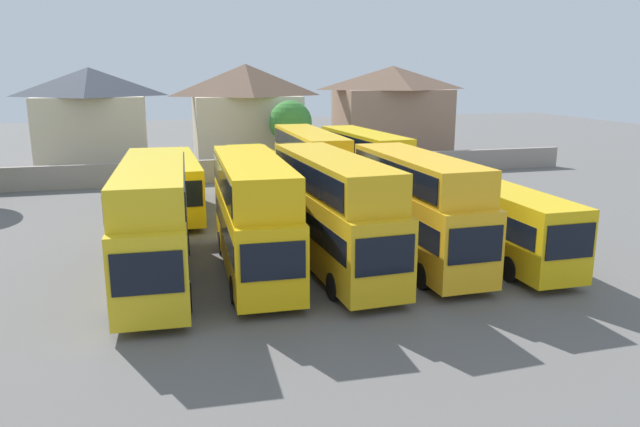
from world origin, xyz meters
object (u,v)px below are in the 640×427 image
Objects in this scene: bus_3 at (334,207)px; bus_4 at (417,203)px; bus_9 at (365,163)px; house_terrace_left at (92,119)px; bus_2 at (253,210)px; bus_8 at (310,164)px; tree_left_of_lot at (290,123)px; bus_5 at (492,216)px; bus_6 at (176,182)px; bus_7 at (261,177)px; bus_1 at (154,217)px; house_terrace_centre at (247,115)px; house_terrace_right at (392,112)px.

bus_3 is 1.08× the size of bus_4.
bus_9 is 26.48m from house_terrace_left.
bus_2 reaches higher than bus_8.
bus_3 reaches higher than bus_9.
tree_left_of_lot reaches higher than bus_4.
bus_6 is (-14.10, 12.87, 0.02)m from bus_5.
bus_7 is 6.94m from bus_9.
bus_8 is (9.79, 12.53, -0.06)m from bus_1.
bus_7 is 1.01× the size of bus_8.
bus_8 is at bearing 157.45° from bus_2.
bus_9 is (12.27, 0.20, 0.67)m from bus_6.
bus_5 is at bearing -77.40° from house_terrace_centre.
house_terrace_centre is (0.85, 31.27, 1.87)m from bus_3.
bus_6 is at bearing -138.25° from house_terrace_right.
bus_7 is at bearing -110.78° from tree_left_of_lot.
house_terrace_left reaches higher than bus_5.
house_terrace_centre is at bearing 173.94° from bus_2.
bus_8 is at bearing -173.49° from bus_4.
bus_3 is at bearing -90.04° from bus_5.
bus_4 is at bearing -89.78° from bus_5.
house_terrace_right is at bearing 4.39° from house_terrace_centre.
bus_7 is (-8.72, 13.56, -0.01)m from bus_5.
bus_1 is at bearing -50.99° from bus_9.
bus_9 is at bearing -74.20° from house_terrace_centre.
bus_7 is 13.27m from tree_left_of_lot.
bus_8 is 3.77m from bus_9.
house_terrace_right is (11.65, 32.41, 1.84)m from bus_4.
bus_9 is (6.88, -0.49, 0.71)m from bus_7.
bus_4 is 0.86× the size of bus_7.
bus_8 is 1.26× the size of house_terrace_left.
house_terrace_centre reaches higher than bus_5.
bus_6 is 19.90m from house_terrace_centre.
house_terrace_centre is at bearing 167.29° from bus_1.
house_terrace_right reaches higher than house_terrace_left.
bus_1 is 1.04× the size of bus_5.
bus_4 is 0.93× the size of bus_6.
bus_2 is (4.11, 0.02, 0.02)m from bus_1.
bus_9 is at bearing 170.09° from bus_4.
bus_4 is at bearing -84.35° from house_terrace_centre.
bus_2 is 32.71m from house_terrace_left.
bus_3 is 0.93× the size of bus_7.
house_terrace_right reaches higher than bus_6.
bus_2 is 26.35m from tree_left_of_lot.
bus_5 is (11.28, -0.46, -0.86)m from bus_2.
bus_5 is (15.39, -0.44, -0.84)m from bus_1.
bus_2 is 15.75m from bus_9.
tree_left_of_lot reaches higher than bus_2.
house_terrace_centre is 0.89× the size of house_terrace_right.
bus_3 is 3.94m from bus_4.
bus_4 reaches higher than bus_8.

